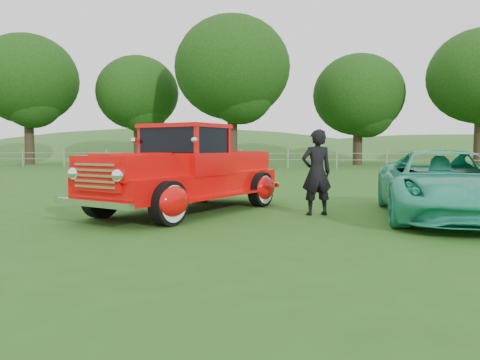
# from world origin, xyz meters

# --- Properties ---
(ground) EXTENTS (140.00, 140.00, 0.00)m
(ground) POSITION_xyz_m (0.00, 0.00, 0.00)
(ground) COLOR #265416
(ground) RESTS_ON ground
(distant_hills) EXTENTS (116.00, 60.00, 18.00)m
(distant_hills) POSITION_xyz_m (-4.08, 59.46, -4.55)
(distant_hills) COLOR #2D5E22
(distant_hills) RESTS_ON ground
(fence_line) EXTENTS (48.00, 0.12, 1.20)m
(fence_line) POSITION_xyz_m (0.00, 22.00, 0.60)
(fence_line) COLOR slate
(fence_line) RESTS_ON ground
(tree_far_west) EXTENTS (7.60, 7.60, 9.93)m
(tree_far_west) POSITION_xyz_m (-20.00, 26.00, 6.49)
(tree_far_west) COLOR black
(tree_far_west) RESTS_ON ground
(tree_mid_west) EXTENTS (6.40, 6.40, 8.46)m
(tree_mid_west) POSITION_xyz_m (-12.00, 28.00, 5.55)
(tree_mid_west) COLOR black
(tree_mid_west) RESTS_ON ground
(tree_near_west) EXTENTS (8.00, 8.00, 10.42)m
(tree_near_west) POSITION_xyz_m (-4.00, 25.00, 6.80)
(tree_near_west) COLOR black
(tree_near_west) RESTS_ON ground
(tree_near_east) EXTENTS (6.80, 6.80, 8.33)m
(tree_near_east) POSITION_xyz_m (5.00, 29.00, 5.25)
(tree_near_east) COLOR black
(tree_near_east) RESTS_ON ground
(red_pickup) EXTENTS (3.66, 5.26, 1.78)m
(red_pickup) POSITION_xyz_m (-1.27, 1.78, 0.80)
(red_pickup) COLOR black
(red_pickup) RESTS_ON ground
(teal_sedan) EXTENTS (2.49, 4.72, 1.26)m
(teal_sedan) POSITION_xyz_m (3.65, 1.58, 0.63)
(teal_sedan) COLOR #2BAD88
(teal_sedan) RESTS_ON ground
(man) EXTENTS (0.71, 0.58, 1.66)m
(man) POSITION_xyz_m (1.34, 1.68, 0.83)
(man) COLOR black
(man) RESTS_ON ground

